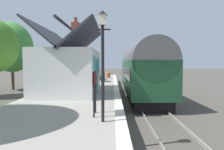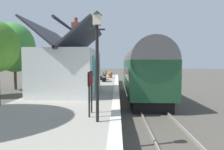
{
  "view_description": "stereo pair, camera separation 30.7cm",
  "coord_description": "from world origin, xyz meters",
  "px_view_note": "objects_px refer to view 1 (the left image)",
  "views": [
    {
      "loc": [
        -14.15,
        1.44,
        2.83
      ],
      "look_at": [
        -0.37,
        1.5,
        1.96
      ],
      "focal_mm": 31.03,
      "sensor_mm": 36.0,
      "label": 1
    },
    {
      "loc": [
        -14.14,
        1.13,
        2.83
      ],
      "look_at": [
        -0.37,
        1.5,
        1.96
      ],
      "focal_mm": 31.03,
      "sensor_mm": 36.0,
      "label": 2
    }
  ],
  "objects_px": {
    "planter_under_sign": "(94,74)",
    "planter_bench_right": "(108,75)",
    "bench_mid_platform": "(103,74)",
    "lamp_post_platform": "(103,44)",
    "tree_distant": "(12,47)",
    "station_sign_board": "(95,82)",
    "planter_by_door": "(76,77)",
    "station_building": "(70,69)",
    "bench_by_lamp": "(103,77)",
    "bench_platform_end": "(101,75)",
    "train": "(142,70)"
  },
  "relations": [
    {
      "from": "lamp_post_platform",
      "to": "planter_bench_right",
      "type": "bearing_deg",
      "value": 0.76
    },
    {
      "from": "station_building",
      "to": "planter_under_sign",
      "type": "distance_m",
      "value": 12.2
    },
    {
      "from": "planter_bench_right",
      "to": "station_sign_board",
      "type": "relative_size",
      "value": 0.51
    },
    {
      "from": "station_building",
      "to": "planter_by_door",
      "type": "relative_size",
      "value": 8.24
    },
    {
      "from": "train",
      "to": "bench_platform_end",
      "type": "relative_size",
      "value": 7.37
    },
    {
      "from": "bench_platform_end",
      "to": "tree_distant",
      "type": "xyz_separation_m",
      "value": [
        -1.29,
        9.12,
        2.98
      ]
    },
    {
      "from": "bench_mid_platform",
      "to": "lamp_post_platform",
      "type": "xyz_separation_m",
      "value": [
        -18.29,
        -0.93,
        1.97
      ]
    },
    {
      "from": "train",
      "to": "planter_under_sign",
      "type": "height_order",
      "value": "train"
    },
    {
      "from": "planter_bench_right",
      "to": "planter_by_door",
      "type": "height_order",
      "value": "planter_bench_right"
    },
    {
      "from": "train",
      "to": "bench_mid_platform",
      "type": "xyz_separation_m",
      "value": [
        9.01,
        3.58,
        -0.79
      ]
    },
    {
      "from": "planter_bench_right",
      "to": "tree_distant",
      "type": "bearing_deg",
      "value": 110.08
    },
    {
      "from": "bench_mid_platform",
      "to": "bench_platform_end",
      "type": "bearing_deg",
      "value": 178.6
    },
    {
      "from": "station_building",
      "to": "tree_distant",
      "type": "xyz_separation_m",
      "value": [
        7.79,
        7.75,
        1.98
      ]
    },
    {
      "from": "bench_by_lamp",
      "to": "planter_bench_right",
      "type": "bearing_deg",
      "value": -5.12
    },
    {
      "from": "station_building",
      "to": "station_sign_board",
      "type": "bearing_deg",
      "value": -159.34
    },
    {
      "from": "station_building",
      "to": "bench_by_lamp",
      "type": "relative_size",
      "value": 4.44
    },
    {
      "from": "bench_by_lamp",
      "to": "bench_platform_end",
      "type": "distance_m",
      "value": 2.12
    },
    {
      "from": "bench_mid_platform",
      "to": "lamp_post_platform",
      "type": "relative_size",
      "value": 0.41
    },
    {
      "from": "bench_by_lamp",
      "to": "bench_platform_end",
      "type": "xyz_separation_m",
      "value": [
        2.08,
        0.37,
        0.0
      ]
    },
    {
      "from": "station_building",
      "to": "lamp_post_platform",
      "type": "relative_size",
      "value": 1.78
    },
    {
      "from": "planter_under_sign",
      "to": "tree_distant",
      "type": "xyz_separation_m",
      "value": [
        -4.37,
        8.02,
        3.05
      ]
    },
    {
      "from": "lamp_post_platform",
      "to": "tree_distant",
      "type": "relative_size",
      "value": 0.5
    },
    {
      "from": "station_building",
      "to": "bench_mid_platform",
      "type": "relative_size",
      "value": 4.39
    },
    {
      "from": "bench_by_lamp",
      "to": "planter_by_door",
      "type": "height_order",
      "value": "bench_by_lamp"
    },
    {
      "from": "planter_by_door",
      "to": "lamp_post_platform",
      "type": "xyz_separation_m",
      "value": [
        -13.27,
        -3.37,
        2.04
      ]
    },
    {
      "from": "lamp_post_platform",
      "to": "train",
      "type": "bearing_deg",
      "value": -15.95
    },
    {
      "from": "lamp_post_platform",
      "to": "planter_under_sign",
      "type": "bearing_deg",
      "value": 6.55
    },
    {
      "from": "bench_platform_end",
      "to": "planter_by_door",
      "type": "height_order",
      "value": "bench_platform_end"
    },
    {
      "from": "planter_under_sign",
      "to": "planter_bench_right",
      "type": "bearing_deg",
      "value": -111.83
    },
    {
      "from": "bench_mid_platform",
      "to": "planter_bench_right",
      "type": "distance_m",
      "value": 0.96
    },
    {
      "from": "train",
      "to": "bench_mid_platform",
      "type": "distance_m",
      "value": 9.72
    },
    {
      "from": "planter_under_sign",
      "to": "bench_platform_end",
      "type": "bearing_deg",
      "value": -160.18
    },
    {
      "from": "bench_by_lamp",
      "to": "bench_platform_end",
      "type": "relative_size",
      "value": 0.99
    },
    {
      "from": "station_sign_board",
      "to": "tree_distant",
      "type": "bearing_deg",
      "value": 36.53
    },
    {
      "from": "planter_bench_right",
      "to": "tree_distant",
      "type": "distance_m",
      "value": 10.96
    },
    {
      "from": "tree_distant",
      "to": "station_sign_board",
      "type": "bearing_deg",
      "value": -143.47
    },
    {
      "from": "planter_by_door",
      "to": "tree_distant",
      "type": "bearing_deg",
      "value": 83.7
    },
    {
      "from": "bench_mid_platform",
      "to": "tree_distant",
      "type": "bearing_deg",
      "value": 114.95
    },
    {
      "from": "planter_under_sign",
      "to": "planter_by_door",
      "type": "relative_size",
      "value": 1.02
    },
    {
      "from": "planter_under_sign",
      "to": "tree_distant",
      "type": "distance_m",
      "value": 9.62
    },
    {
      "from": "planter_bench_right",
      "to": "tree_distant",
      "type": "xyz_separation_m",
      "value": [
        -3.62,
        9.89,
        3.04
      ]
    },
    {
      "from": "bench_platform_end",
      "to": "planter_bench_right",
      "type": "xyz_separation_m",
      "value": [
        2.32,
        -0.77,
        -0.07
      ]
    },
    {
      "from": "lamp_post_platform",
      "to": "tree_distant",
      "type": "bearing_deg",
      "value": 35.85
    },
    {
      "from": "planter_under_sign",
      "to": "station_building",
      "type": "bearing_deg",
      "value": 178.73
    },
    {
      "from": "station_sign_board",
      "to": "planter_by_door",
      "type": "bearing_deg",
      "value": 13.7
    },
    {
      "from": "bench_mid_platform",
      "to": "station_sign_board",
      "type": "distance_m",
      "value": 17.52
    },
    {
      "from": "station_building",
      "to": "lamp_post_platform",
      "type": "xyz_separation_m",
      "value": [
        -6.23,
        -2.38,
        0.98
      ]
    },
    {
      "from": "planter_by_door",
      "to": "lamp_post_platform",
      "type": "height_order",
      "value": "lamp_post_platform"
    },
    {
      "from": "train",
      "to": "planter_bench_right",
      "type": "xyz_separation_m",
      "value": [
        8.34,
        2.89,
        -0.85
      ]
    },
    {
      "from": "bench_mid_platform",
      "to": "tree_distant",
      "type": "distance_m",
      "value": 10.57
    }
  ]
}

